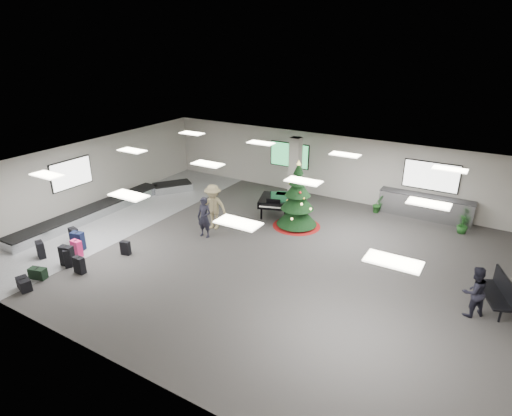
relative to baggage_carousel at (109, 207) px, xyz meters
The scene contains 22 objects.
ground 7.84m from the baggage_carousel, ahead, with size 18.00×18.00×0.00m, color #33302E.
room_envelope 7.79m from the baggage_carousel, ahead, with size 18.02×14.02×3.21m.
baggage_carousel is the anchor object (origin of this frame).
service_counter 14.50m from the baggage_carousel, 27.67° to the left, with size 4.05×0.65×1.08m.
suitcase_0 5.12m from the baggage_carousel, 57.48° to the right, with size 0.53×0.36×0.77m.
suitcase_1 5.16m from the baggage_carousel, 57.43° to the right, with size 0.50×0.42×0.71m.
pink_suitcase 4.44m from the baggage_carousel, 56.34° to the right, with size 0.41×0.24×0.65m.
suitcase_3 4.73m from the baggage_carousel, 34.29° to the right, with size 0.39×0.27×0.55m.
navy_suitcase 3.91m from the baggage_carousel, 58.11° to the right, with size 0.52×0.38×0.75m.
suitcase_5 4.67m from the baggage_carousel, 72.49° to the right, with size 0.48×0.38×0.66m.
green_duffel 6.03m from the baggage_carousel, 63.92° to the right, with size 0.63×0.44×0.40m.
suitcase_7 5.69m from the baggage_carousel, 51.29° to the right, with size 0.42×0.23×0.62m.
suitcase_8 3.35m from the baggage_carousel, 64.69° to the right, with size 0.47×0.34×0.65m.
black_duffel 6.72m from the baggage_carousel, 64.52° to the right, with size 0.66×0.48×0.41m.
christmas_tree 8.85m from the baggage_carousel, 19.79° to the left, with size 2.07×2.07×2.95m.
grand_piano 7.80m from the baggage_carousel, 27.09° to the left, with size 1.84×2.10×1.01m.
bench 16.12m from the baggage_carousel, ahead, with size 1.17×1.79×1.08m.
traveler_a 5.56m from the baggage_carousel, ahead, with size 0.62×0.41×1.69m, color black.
traveler_b 5.49m from the baggage_carousel, 10.20° to the left, with size 1.26×0.73×1.95m, color #908159.
traveler_bench 15.48m from the baggage_carousel, ahead, with size 0.77×0.60×1.59m, color black.
potted_plant_left 12.52m from the baggage_carousel, 30.21° to the left, with size 0.44×0.36×0.81m, color #15421A.
potted_plant_right 15.66m from the baggage_carousel, 22.06° to the left, with size 0.43×0.43×0.78m, color #15421A.
Camera 1 is at (7.63, -12.49, 7.67)m, focal length 30.00 mm.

